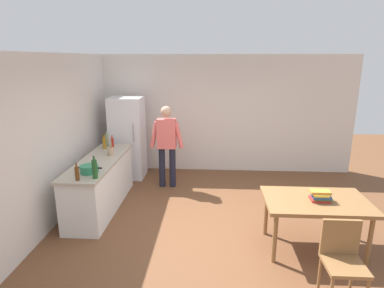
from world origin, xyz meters
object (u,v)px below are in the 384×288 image
Objects in this scene: utensil_jar at (111,151)px; bottle_beer_brown at (77,173)px; chair at (342,256)px; book_stack at (320,196)px; person at (167,141)px; bottle_wine_green at (95,169)px; dining_table at (316,205)px; bottle_vinegar_tall at (107,140)px; cooking_pot at (89,169)px; bottle_oil_amber at (104,143)px; bottle_sauce_red at (112,142)px; refrigerator at (128,138)px.

utensil_jar is 1.23× the size of bottle_beer_brown.
bottle_beer_brown is at bearing 161.63° from chair.
book_stack is at bearing 87.65° from chair.
bottle_wine_green is at bearing -112.58° from person.
dining_table is 3.18m from bottle_wine_green.
dining_table is 4.06m from bottle_vinegar_tall.
dining_table is 4.12× the size of bottle_wine_green.
bottle_wine_green is (0.13, -1.18, 0.07)m from utensil_jar.
book_stack is (3.31, -1.45, -0.16)m from utensil_jar.
person is 3.24m from book_stack.
bottle_vinegar_tall reaches higher than chair.
bottle_wine_green is at bearing -52.19° from cooking_pot.
bottle_beer_brown is at bearing -100.16° from cooking_pot.
chair is 2.84× the size of utensil_jar.
bottle_oil_amber is 1.17× the size of bottle_sauce_red.
bottle_sauce_red is 0.92× the size of bottle_beer_brown.
bottle_sauce_red is at bearing 93.31° from cooking_pot.
dining_table is 3.40m from bottle_beer_brown.
chair is 2.28× the size of cooking_pot.
bottle_wine_green is 1.42× the size of bottle_sauce_red.
refrigerator is 4.95m from chair.
person is 5.31× the size of utensil_jar.
bottle_sauce_red is at bearing 103.88° from utensil_jar.
person is 6.54× the size of bottle_beer_brown.
dining_table is 3.98m from bottle_oil_amber.
cooking_pot is at bearing 156.55° from chair.
bottle_beer_brown is at bearing 177.77° from dining_table.
bottle_sauce_red is at bearing -97.73° from refrigerator.
bottle_oil_amber is at bearing 95.26° from bottle_beer_brown.
refrigerator is 5.29× the size of bottle_wine_green.
utensil_jar is (-3.28, 2.38, 0.44)m from chair.
bottle_beer_brown is (-0.08, -2.57, 0.11)m from refrigerator.
bottle_oil_amber is (-0.25, 0.40, 0.04)m from utensil_jar.
bottle_beer_brown is (-0.10, -1.28, 0.03)m from utensil_jar.
chair is (-0.00, -0.97, -0.14)m from dining_table.
cooking_pot is (-3.32, 0.45, 0.29)m from dining_table.
bottle_vinegar_tall is at bearing 150.51° from book_stack.
chair is 3.79× the size of bottle_sauce_red.
refrigerator is at bearing 75.36° from bottle_oil_amber.
bottle_sauce_red is 0.85× the size of book_stack.
dining_table is 4.37× the size of bottle_vinegar_tall.
bottle_vinegar_tall reaches higher than bottle_beer_brown.
utensil_jar is at bearing -89.08° from refrigerator.
utensil_jar reaches higher than chair.
chair is at bearing -18.04° from bottle_beer_brown.
refrigerator is 2.57m from bottle_beer_brown.
bottle_wine_green is (0.38, -1.58, 0.03)m from bottle_oil_amber.
bottle_oil_amber is (-3.53, 2.78, 0.48)m from chair.
refrigerator reaches higher than dining_table.
bottle_oil_amber is 0.99× the size of book_stack.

